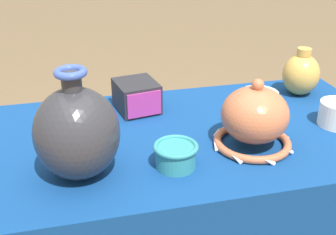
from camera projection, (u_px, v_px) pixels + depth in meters
The scene contains 7 objects.
display_table at pixel (181, 158), 1.25m from camera, with size 1.30×0.66×0.69m.
vase_tall_bulbous at pixel (77, 133), 0.99m from camera, with size 0.20×0.20×0.28m.
vase_dome_bell at pixel (254, 119), 1.14m from camera, with size 0.23×0.23×0.20m.
mosaic_tile_box at pixel (137, 96), 1.36m from camera, with size 0.15×0.16×0.10m.
pot_squat_porcelain at pixel (259, 100), 1.38m from camera, with size 0.12×0.12×0.06m, color white.
jar_round_ochre at pixel (301, 74), 1.47m from camera, with size 0.13×0.13×0.17m.
cup_wide_teal at pixel (176, 155), 1.06m from camera, with size 0.11×0.11×0.06m.
Camera 1 is at (-0.29, -1.05, 1.28)m, focal length 45.00 mm.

